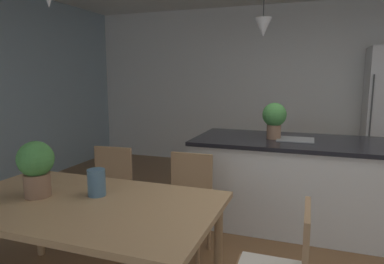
# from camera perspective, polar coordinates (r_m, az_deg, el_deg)

# --- Properties ---
(wall_back_kitchen) EXTENTS (10.00, 0.12, 2.70)m
(wall_back_kitchen) POSITION_cam_1_polar(r_m,az_deg,el_deg) (5.96, 21.17, 6.82)
(wall_back_kitchen) COLOR white
(wall_back_kitchen) RESTS_ON ground_plane
(dining_table) EXTENTS (1.76, 1.01, 0.74)m
(dining_table) POSITION_cam_1_polar(r_m,az_deg,el_deg) (2.39, -17.68, -12.42)
(dining_table) COLOR tan
(dining_table) RESTS_ON ground_plane
(chair_far_right) EXTENTS (0.41, 0.41, 0.87)m
(chair_far_right) POSITION_cam_1_polar(r_m,az_deg,el_deg) (3.00, -0.89, -11.47)
(chair_far_right) COLOR #A87F56
(chair_far_right) RESTS_ON ground_plane
(chair_far_left) EXTENTS (0.43, 0.43, 0.87)m
(chair_far_left) POSITION_cam_1_polar(r_m,az_deg,el_deg) (3.35, -13.93, -9.55)
(chair_far_left) COLOR #A87F56
(chair_far_left) RESTS_ON ground_plane
(kitchen_island) EXTENTS (2.14, 0.97, 0.91)m
(kitchen_island) POSITION_cam_1_polar(r_m,az_deg,el_deg) (3.73, 17.37, -7.95)
(kitchen_island) COLOR silver
(kitchen_island) RESTS_ON ground_plane
(pendant_over_island_main) EXTENTS (0.16, 0.16, 0.77)m
(pendant_over_island_main) POSITION_cam_1_polar(r_m,az_deg,el_deg) (3.64, 11.78, 16.76)
(pendant_over_island_main) COLOR black
(potted_plant_on_island) EXTENTS (0.25, 0.25, 0.37)m
(potted_plant_on_island) POSITION_cam_1_polar(r_m,az_deg,el_deg) (3.61, 13.58, 2.36)
(potted_plant_on_island) COLOR #8C664C
(potted_plant_on_island) RESTS_ON kitchen_island
(potted_plant_on_table) EXTENTS (0.24, 0.24, 0.38)m
(potted_plant_on_table) POSITION_cam_1_polar(r_m,az_deg,el_deg) (2.51, -24.60, -5.12)
(potted_plant_on_table) COLOR #8C664C
(potted_plant_on_table) RESTS_ON dining_table
(vase_on_dining_table) EXTENTS (0.12, 0.12, 0.18)m
(vase_on_dining_table) POSITION_cam_1_polar(r_m,az_deg,el_deg) (2.42, -15.65, -8.12)
(vase_on_dining_table) COLOR slate
(vase_on_dining_table) RESTS_ON dining_table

